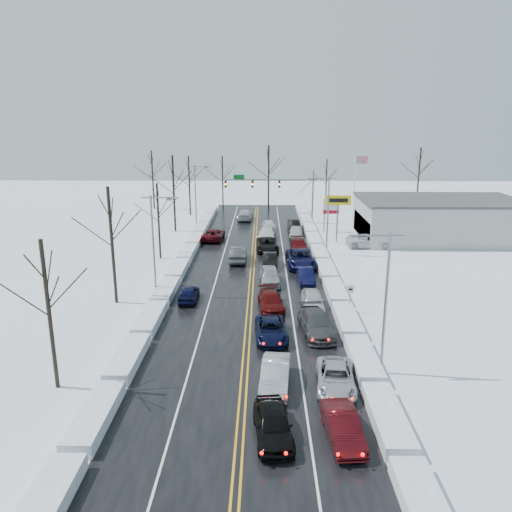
{
  "coord_description": "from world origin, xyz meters",
  "views": [
    {
      "loc": [
        1.13,
        -46.17,
        15.37
      ],
      "look_at": [
        0.44,
        0.15,
        2.5
      ],
      "focal_mm": 35.0,
      "sensor_mm": 36.0,
      "label": 1
    }
  ],
  "objects_px": {
    "queued_car_0": "(273,437)",
    "tires_plus_sign": "(338,203)",
    "oncoming_car_0": "(238,261)",
    "flagpole": "(356,182)",
    "dealership_building": "(439,219)",
    "traffic_signal_mast": "(279,187)"
  },
  "relations": [
    {
      "from": "tires_plus_sign",
      "to": "flagpole",
      "type": "relative_size",
      "value": 0.6
    },
    {
      "from": "queued_car_0",
      "to": "traffic_signal_mast",
      "type": "bearing_deg",
      "value": 82.33
    },
    {
      "from": "oncoming_car_0",
      "to": "flagpole",
      "type": "bearing_deg",
      "value": -126.51
    },
    {
      "from": "oncoming_car_0",
      "to": "queued_car_0",
      "type": "bearing_deg",
      "value": 95.62
    },
    {
      "from": "tires_plus_sign",
      "to": "flagpole",
      "type": "height_order",
      "value": "flagpole"
    },
    {
      "from": "queued_car_0",
      "to": "dealership_building",
      "type": "bearing_deg",
      "value": 56.64
    },
    {
      "from": "flagpole",
      "to": "oncoming_car_0",
      "type": "bearing_deg",
      "value": -126.21
    },
    {
      "from": "tires_plus_sign",
      "to": "oncoming_car_0",
      "type": "height_order",
      "value": "tires_plus_sign"
    },
    {
      "from": "flagpole",
      "to": "dealership_building",
      "type": "xyz_separation_m",
      "value": [
        8.8,
        -12.0,
        -3.27
      ]
    },
    {
      "from": "queued_car_0",
      "to": "oncoming_car_0",
      "type": "relative_size",
      "value": 0.87
    },
    {
      "from": "queued_car_0",
      "to": "tires_plus_sign",
      "type": "bearing_deg",
      "value": 72.0
    },
    {
      "from": "traffic_signal_mast",
      "to": "tires_plus_sign",
      "type": "height_order",
      "value": "traffic_signal_mast"
    },
    {
      "from": "flagpole",
      "to": "dealership_building",
      "type": "distance_m",
      "value": 15.24
    },
    {
      "from": "tires_plus_sign",
      "to": "queued_car_0",
      "type": "height_order",
      "value": "tires_plus_sign"
    },
    {
      "from": "flagpole",
      "to": "dealership_building",
      "type": "bearing_deg",
      "value": -53.73
    },
    {
      "from": "dealership_building",
      "to": "queued_car_0",
      "type": "height_order",
      "value": "dealership_building"
    },
    {
      "from": "dealership_building",
      "to": "oncoming_car_0",
      "type": "height_order",
      "value": "dealership_building"
    },
    {
      "from": "flagpole",
      "to": "dealership_building",
      "type": "relative_size",
      "value": 0.49
    },
    {
      "from": "traffic_signal_mast",
      "to": "tires_plus_sign",
      "type": "relative_size",
      "value": 2.21
    },
    {
      "from": "dealership_building",
      "to": "queued_car_0",
      "type": "relative_size",
      "value": 4.56
    },
    {
      "from": "flagpole",
      "to": "queued_car_0",
      "type": "distance_m",
      "value": 56.58
    },
    {
      "from": "traffic_signal_mast",
      "to": "queued_car_0",
      "type": "relative_size",
      "value": 2.97
    }
  ]
}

